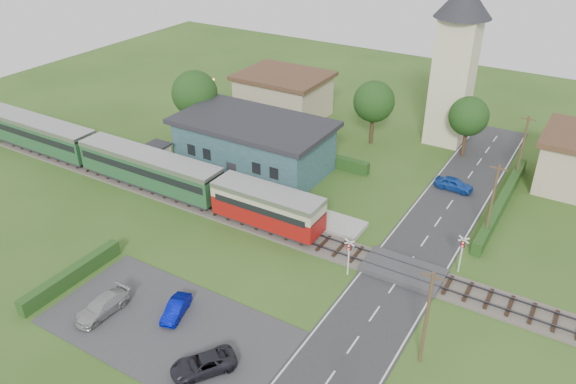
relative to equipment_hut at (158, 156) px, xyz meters
The scene contains 30 objects.
ground 18.82m from the equipment_hut, 16.11° to the right, with size 120.00×120.00×0.00m, color #2D4C19.
railway_track 18.36m from the equipment_hut, 10.08° to the right, with size 76.00×3.20×0.49m.
road 28.53m from the equipment_hut, 10.52° to the right, with size 6.00×70.00×0.05m, color #28282B.
car_park 23.90m from the equipment_hut, 46.19° to the right, with size 17.00×9.00×0.08m, color #333335.
crossing_deck 28.22m from the equipment_hut, ahead, with size 6.20×3.40×0.45m, color #333335.
platform 8.14m from the equipment_hut, ahead, with size 30.00×3.00×0.45m, color gray.
equipment_hut is the anchor object (origin of this frame).
station_building 9.92m from the equipment_hut, 35.92° to the left, with size 16.00×9.00×5.30m.
train 3.47m from the equipment_hut, 111.47° to the right, with size 43.20×2.90×3.40m.
church_tower 33.48m from the equipment_hut, 44.75° to the left, with size 6.00×6.00×17.60m.
house_west 20.05m from the equipment_hut, 81.38° to the left, with size 10.80×8.80×5.50m.
hedge_carpark 18.61m from the equipment_hut, 67.85° to the right, with size 0.80×9.00×1.20m, color #193814.
hedge_roadside 33.98m from the equipment_hut, 18.54° to the left, with size 0.80×18.00×1.20m, color #193814.
hedge_station 13.09m from the equipment_hut, 52.16° to the left, with size 22.00×0.80×1.30m, color #193814.
tree_a 9.73m from the equipment_hut, 102.80° to the left, with size 5.20×5.20×8.00m.
tree_b 24.16m from the equipment_hut, 48.05° to the left, with size 4.60×4.60×7.34m.
tree_c 32.81m from the equipment_hut, 37.29° to the left, with size 4.20×4.20×6.78m.
utility_pole_b 34.14m from the equipment_hut, 19.18° to the right, with size 1.40×0.22×7.00m.
utility_pole_c 32.61m from the equipment_hut, ahead, with size 1.40×0.22×7.00m.
utility_pole_d 36.37m from the equipment_hut, 27.55° to the left, with size 1.40×0.22×7.00m.
crossing_signal_near 25.04m from the equipment_hut, 12.94° to the right, with size 0.84×0.28×3.28m.
crossing_signal_far 31.61m from the equipment_hut, ahead, with size 0.84×0.28×3.28m.
streetlamp_west 15.39m from the equipment_hut, 105.12° to the left, with size 0.30×0.30×5.15m.
streetlamp_east 40.41m from the equipment_hut, 32.67° to the left, with size 0.30×0.30×5.15m.
car_on_road 29.85m from the equipment_hut, 23.27° to the left, with size 1.48×3.67×1.25m, color #1542A8.
car_park_blue 22.77m from the equipment_hut, 44.62° to the right, with size 1.11×3.19×1.05m, color #00098F.
car_park_silver 21.90m from the equipment_hut, 57.80° to the right, with size 1.71×4.20×1.22m, color #A2A2A2.
car_park_dark 28.37m from the equipment_hut, 42.12° to the right, with size 1.87×4.06×1.13m, color black.
pedestrian_near 14.75m from the equipment_hut, ahead, with size 0.69×0.45×1.89m, color gray.
pedestrian_far 0.89m from the equipment_hut, 47.22° to the right, with size 0.92×0.72×1.90m, color gray.
Camera 1 is at (20.34, -32.33, 26.90)m, focal length 35.00 mm.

